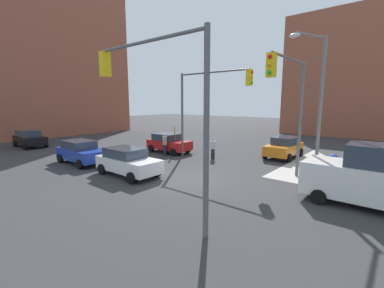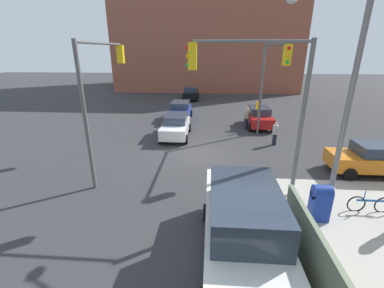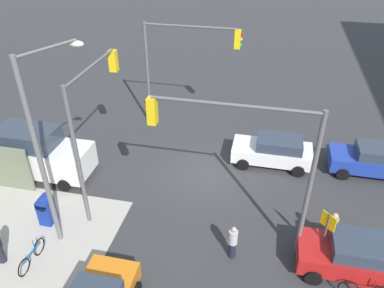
# 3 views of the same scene
# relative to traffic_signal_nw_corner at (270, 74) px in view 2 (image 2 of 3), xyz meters

# --- Properties ---
(ground_plane) EXTENTS (120.00, 120.00, 0.00)m
(ground_plane) POSITION_rel_traffic_signal_nw_corner_xyz_m (2.16, -4.50, -4.67)
(ground_plane) COLOR #333335
(building_brick_west) EXTENTS (16.00, 28.00, 20.20)m
(building_brick_west) POSITION_rel_traffic_signal_nw_corner_xyz_m (-29.84, -4.48, 5.43)
(building_brick_west) COLOR #93513D
(building_brick_west) RESTS_ON ground
(traffic_signal_nw_corner) EXTENTS (6.07, 0.36, 6.50)m
(traffic_signal_nw_corner) POSITION_rel_traffic_signal_nw_corner_xyz_m (0.00, 0.00, 0.00)
(traffic_signal_nw_corner) COLOR #59595B
(traffic_signal_nw_corner) RESTS_ON ground
(traffic_signal_se_corner) EXTENTS (5.60, 0.36, 6.50)m
(traffic_signal_se_corner) POSITION_rel_traffic_signal_nw_corner_xyz_m (4.52, -9.00, -0.03)
(traffic_signal_se_corner) COLOR #59595B
(traffic_signal_se_corner) RESTS_ON ground
(traffic_signal_ne_corner) EXTENTS (0.36, 4.77, 6.50)m
(traffic_signal_ne_corner) POSITION_rel_traffic_signal_nw_corner_xyz_m (6.66, -1.79, -0.08)
(traffic_signal_ne_corner) COLOR #59595B
(traffic_signal_ne_corner) RESTS_ON ground
(street_lamp_corner) EXTENTS (1.38, 2.46, 8.00)m
(street_lamp_corner) POSITION_rel_traffic_signal_nw_corner_xyz_m (7.21, 0.96, 0.04)
(street_lamp_corner) COLOR slate
(street_lamp_corner) RESTS_ON ground
(warning_sign_two_way) EXTENTS (0.48, 0.48, 2.40)m
(warning_sign_two_way) POSITION_rel_traffic_signal_nw_corner_xyz_m (-3.24, 0.07, -3.03)
(warning_sign_two_way) COLOR #4C4C4C
(warning_sign_two_way) RESTS_ON ground
(mailbox_blue) EXTENTS (0.56, 0.64, 1.43)m
(mailbox_blue) POSITION_rel_traffic_signal_nw_corner_xyz_m (8.36, 0.50, -3.90)
(mailbox_blue) COLOR navy
(mailbox_blue) RESTS_ON ground
(sedan_white) EXTENTS (4.20, 2.02, 1.62)m
(sedan_white) POSITION_rel_traffic_signal_nw_corner_xyz_m (-1.16, -6.20, -3.82)
(sedan_white) COLOR white
(sedan_white) RESTS_ON ground
(coupe_orange) EXTENTS (2.02, 4.02, 1.62)m
(coupe_orange) POSITION_rel_traffic_signal_nw_corner_xyz_m (4.17, 4.71, -3.82)
(coupe_orange) COLOR orange
(coupe_orange) RESTS_ON ground
(coupe_black) EXTENTS (3.91, 2.02, 1.62)m
(coupe_black) POSITION_rel_traffic_signal_nw_corner_xyz_m (-16.66, -6.26, -3.82)
(coupe_black) COLOR black
(coupe_black) RESTS_ON ground
(sedan_red) EXTENTS (3.88, 2.02, 1.62)m
(sedan_red) POSITION_rel_traffic_signal_nw_corner_xyz_m (-4.32, 0.41, -3.82)
(sedan_red) COLOR #B21919
(sedan_red) RESTS_ON ground
(hatchback_blue) EXTENTS (4.18, 2.02, 1.62)m
(hatchback_blue) POSITION_rel_traffic_signal_nw_corner_xyz_m (-6.23, -6.45, -3.82)
(hatchback_blue) COLOR #1E389E
(hatchback_blue) RESTS_ON ground
(van_white_delivery) EXTENTS (5.40, 2.32, 2.62)m
(van_white_delivery) POSITION_rel_traffic_signal_nw_corner_xyz_m (10.68, -2.70, -3.39)
(van_white_delivery) COLOR white
(van_white_delivery) RESTS_ON ground
(pedestrian_crossing) EXTENTS (0.36, 0.36, 1.79)m
(pedestrian_crossing) POSITION_rel_traffic_signal_nw_corner_xyz_m (-3.64, -0.70, -3.73)
(pedestrian_crossing) COLOR #9E937A
(pedestrian_crossing) RESTS_ON ground
(pedestrian_walking_north) EXTENTS (0.36, 0.36, 1.60)m
(pedestrian_walking_north) POSITION_rel_traffic_signal_nw_corner_xyz_m (0.16, 0.70, -3.84)
(pedestrian_walking_north) COLOR #B2B2B7
(pedestrian_walking_north) RESTS_ON ground
(bicycle_leaning_on_fence) EXTENTS (0.05, 1.75, 0.97)m
(bicycle_leaning_on_fence) POSITION_rel_traffic_signal_nw_corner_xyz_m (7.76, 2.70, -4.32)
(bicycle_leaning_on_fence) COLOR black
(bicycle_leaning_on_fence) RESTS_ON ground
(bicycle_at_crosswalk) EXTENTS (1.75, 0.05, 0.97)m
(bicycle_at_crosswalk) POSITION_rel_traffic_signal_nw_corner_xyz_m (-4.64, 1.50, -4.32)
(bicycle_at_crosswalk) COLOR black
(bicycle_at_crosswalk) RESTS_ON ground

